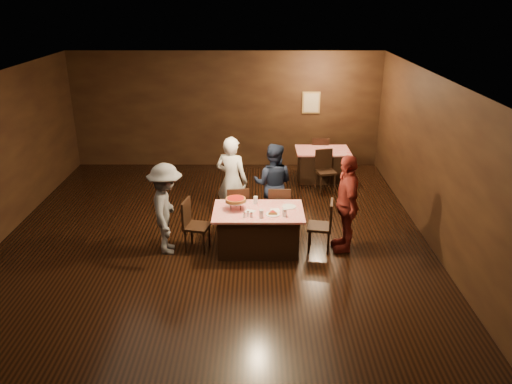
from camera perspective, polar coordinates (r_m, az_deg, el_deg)
room at (r=8.18m, az=-5.54°, el=6.04°), size 10.00×10.04×3.02m
main_table at (r=8.98m, az=0.27°, el=-4.36°), size 1.60×1.00×0.77m
back_table at (r=12.44m, az=7.56°, el=3.10°), size 1.30×0.90×0.77m
chair_far_left at (r=9.63m, az=-2.12°, el=-1.89°), size 0.47×0.47×0.95m
chair_far_right at (r=9.63m, az=2.64°, el=-1.90°), size 0.43×0.43×0.95m
chair_end_left at (r=9.01m, az=-6.76°, el=-3.81°), size 0.50×0.50×0.95m
chair_end_right at (r=9.01m, az=7.29°, el=-3.82°), size 0.49×0.49×0.95m
chair_back_near at (r=11.76m, az=7.99°, el=2.41°), size 0.50×0.50×0.95m
chair_back_far at (r=12.98m, az=7.26°, el=4.33°), size 0.45×0.45×0.95m
diner_white_jacket at (r=9.84m, az=-2.79°, el=1.29°), size 0.77×0.64×1.80m
diner_navy_hoodie at (r=9.88m, az=1.95°, el=0.94°), size 0.91×0.78×1.65m
diner_grey_knit at (r=8.88m, az=-10.19°, el=-1.92°), size 0.71×1.12×1.65m
diner_red_shirt at (r=8.95m, az=10.29°, el=-1.27°), size 0.47×1.06×1.79m
pizza_stand at (r=8.80m, az=-2.33°, el=-0.90°), size 0.38×0.38×0.22m
plate_with_slice at (r=8.65m, az=1.93°, el=-2.45°), size 0.25×0.25×0.06m
plate_empty at (r=8.97m, az=3.78°, el=-1.68°), size 0.25×0.25×0.01m
glass_front_left at (r=8.52m, az=0.61°, el=-2.51°), size 0.08×0.08×0.14m
glass_front_right at (r=8.58m, az=3.28°, el=-2.37°), size 0.08×0.08×0.14m
glass_back at (r=9.07m, az=-0.05°, el=-0.94°), size 0.08×0.08×0.14m
condiments at (r=8.54m, az=-0.93°, el=-2.59°), size 0.17×0.10×0.09m
napkin_center at (r=8.82m, az=2.22°, el=-2.10°), size 0.19×0.19×0.01m
napkin_left at (r=8.77m, az=-0.71°, el=-2.23°), size 0.21×0.21×0.01m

